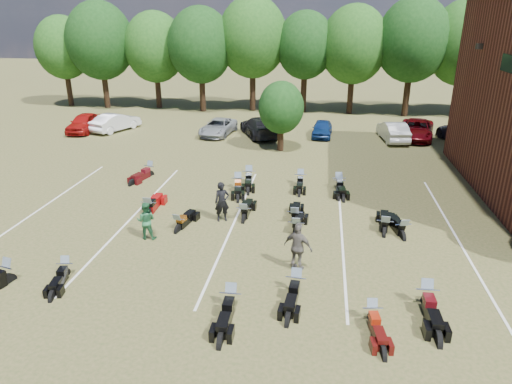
% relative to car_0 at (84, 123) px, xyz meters
% --- Properties ---
extents(ground, '(160.00, 160.00, 0.00)m').
position_rel_car_0_xyz_m(ground, '(18.69, -18.72, -0.75)').
color(ground, brown).
rests_on(ground, ground).
extents(car_0, '(2.10, 4.55, 1.51)m').
position_rel_car_0_xyz_m(car_0, '(0.00, 0.00, 0.00)').
color(car_0, maroon).
rests_on(car_0, ground).
extents(car_1, '(3.12, 4.75, 1.48)m').
position_rel_car_0_xyz_m(car_1, '(2.45, 0.70, -0.01)').
color(car_1, silver).
rests_on(car_1, ground).
extents(car_2, '(2.64, 4.82, 1.28)m').
position_rel_car_0_xyz_m(car_2, '(11.26, 0.56, -0.11)').
color(car_2, gray).
rests_on(car_2, ground).
extents(car_3, '(4.16, 5.77, 1.55)m').
position_rel_car_0_xyz_m(car_3, '(14.63, 0.63, 0.02)').
color(car_3, black).
rests_on(car_3, ground).
extents(car_4, '(1.70, 3.82, 1.28)m').
position_rel_car_0_xyz_m(car_4, '(19.61, 1.26, -0.12)').
color(car_4, navy).
rests_on(car_4, ground).
extents(car_5, '(2.13, 4.68, 1.49)m').
position_rel_car_0_xyz_m(car_5, '(25.05, 0.78, -0.01)').
color(car_5, silver).
rests_on(car_5, ground).
extents(car_6, '(3.54, 5.72, 1.48)m').
position_rel_car_0_xyz_m(car_6, '(26.95, 1.60, -0.02)').
color(car_6, '#540409').
rests_on(car_6, ground).
extents(car_7, '(3.48, 5.88, 1.60)m').
position_rel_car_0_xyz_m(car_7, '(30.24, 0.65, 0.04)').
color(car_7, '#37373D').
rests_on(car_7, ground).
extents(person_black, '(0.82, 0.69, 1.92)m').
position_rel_car_0_xyz_m(person_black, '(15.10, -15.60, 0.20)').
color(person_black, black).
rests_on(person_black, ground).
extents(person_green, '(0.88, 0.71, 1.69)m').
position_rel_car_0_xyz_m(person_green, '(12.24, -17.88, 0.09)').
color(person_green, '#246139').
rests_on(person_green, ground).
extents(person_grey, '(1.25, 0.86, 1.96)m').
position_rel_car_0_xyz_m(person_grey, '(18.90, -19.61, 0.23)').
color(person_grey, '#5A554D').
rests_on(person_grey, ground).
extents(motorcycle_1, '(1.31, 2.53, 1.35)m').
position_rel_car_0_xyz_m(motorcycle_1, '(8.47, -22.04, -0.75)').
color(motorcycle_1, black).
rests_on(motorcycle_1, ground).
extents(motorcycle_2, '(1.01, 2.09, 1.12)m').
position_rel_car_0_xyz_m(motorcycle_2, '(10.35, -21.31, -0.75)').
color(motorcycle_2, black).
rests_on(motorcycle_2, ground).
extents(motorcycle_3, '(0.78, 2.38, 1.32)m').
position_rel_car_0_xyz_m(motorcycle_3, '(16.86, -22.46, -0.75)').
color(motorcycle_3, black).
rests_on(motorcycle_3, ground).
extents(motorcycle_4, '(0.93, 2.38, 1.30)m').
position_rel_car_0_xyz_m(motorcycle_4, '(18.93, -21.18, -0.75)').
color(motorcycle_4, black).
rests_on(motorcycle_4, ground).
extents(motorcycle_5, '(0.83, 2.51, 1.39)m').
position_rel_car_0_xyz_m(motorcycle_5, '(23.29, -21.36, -0.75)').
color(motorcycle_5, black).
rests_on(motorcycle_5, ground).
extents(motorcycle_6, '(0.94, 2.16, 1.17)m').
position_rel_car_0_xyz_m(motorcycle_6, '(21.42, -22.50, -0.75)').
color(motorcycle_6, '#3E0B08').
rests_on(motorcycle_6, ground).
extents(motorcycle_7, '(0.86, 2.52, 1.40)m').
position_rel_car_0_xyz_m(motorcycle_7, '(11.43, -15.56, -0.75)').
color(motorcycle_7, maroon).
rests_on(motorcycle_7, ground).
extents(motorcycle_8, '(1.11, 2.29, 1.23)m').
position_rel_car_0_xyz_m(motorcycle_8, '(13.36, -17.01, -0.75)').
color(motorcycle_8, black).
rests_on(motorcycle_8, ground).
extents(motorcycle_9, '(0.80, 2.37, 1.31)m').
position_rel_car_0_xyz_m(motorcycle_9, '(16.12, -15.50, -0.75)').
color(motorcycle_9, black).
rests_on(motorcycle_9, ground).
extents(motorcycle_10, '(0.77, 2.37, 1.32)m').
position_rel_car_0_xyz_m(motorcycle_10, '(18.52, -15.58, -0.75)').
color(motorcycle_10, black).
rests_on(motorcycle_10, ground).
extents(motorcycle_11, '(0.96, 2.44, 1.33)m').
position_rel_car_0_xyz_m(motorcycle_11, '(18.66, -16.76, -0.75)').
color(motorcycle_11, black).
rests_on(motorcycle_11, ground).
extents(motorcycle_12, '(1.24, 2.45, 1.31)m').
position_rel_car_0_xyz_m(motorcycle_12, '(23.29, -16.25, -0.75)').
color(motorcycle_12, black).
rests_on(motorcycle_12, ground).
extents(motorcycle_13, '(1.00, 2.46, 1.34)m').
position_rel_car_0_xyz_m(motorcycle_13, '(22.55, -16.03, -0.75)').
color(motorcycle_13, black).
rests_on(motorcycle_13, ground).
extents(motorcycle_14, '(1.34, 2.44, 1.30)m').
position_rel_car_0_xyz_m(motorcycle_14, '(9.38, -9.97, -0.75)').
color(motorcycle_14, '#3E080C').
rests_on(motorcycle_14, ground).
extents(motorcycle_16, '(1.11, 2.57, 1.39)m').
position_rel_car_0_xyz_m(motorcycle_16, '(15.51, -10.18, -0.75)').
color(motorcycle_16, black).
rests_on(motorcycle_16, ground).
extents(motorcycle_17, '(1.18, 2.51, 1.35)m').
position_rel_car_0_xyz_m(motorcycle_17, '(15.08, -11.38, -0.75)').
color(motorcycle_17, black).
rests_on(motorcycle_17, ground).
extents(motorcycle_18, '(0.71, 2.08, 1.15)m').
position_rel_car_0_xyz_m(motorcycle_18, '(20.69, -10.66, -0.75)').
color(motorcycle_18, black).
rests_on(motorcycle_18, ground).
extents(motorcycle_19, '(0.79, 2.31, 1.28)m').
position_rel_car_0_xyz_m(motorcycle_19, '(18.50, -10.18, -0.75)').
color(motorcycle_19, black).
rests_on(motorcycle_19, ground).
extents(motorcycle_20, '(1.04, 2.45, 1.33)m').
position_rel_car_0_xyz_m(motorcycle_20, '(20.66, -10.54, -0.75)').
color(motorcycle_20, black).
rests_on(motorcycle_20, ground).
extents(tree_line, '(56.00, 6.00, 9.79)m').
position_rel_car_0_xyz_m(tree_line, '(17.69, 10.28, 5.56)').
color(tree_line, black).
rests_on(tree_line, ground).
extents(young_tree_midfield, '(3.20, 3.20, 4.70)m').
position_rel_car_0_xyz_m(young_tree_midfield, '(16.69, -3.22, 2.34)').
color(young_tree_midfield, black).
rests_on(young_tree_midfield, ground).
extents(parking_lines, '(20.10, 14.00, 0.01)m').
position_rel_car_0_xyz_m(parking_lines, '(15.69, -15.72, -0.75)').
color(parking_lines, silver).
rests_on(parking_lines, ground).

